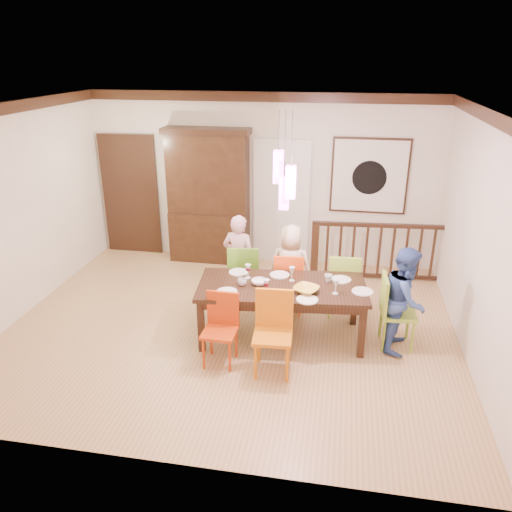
% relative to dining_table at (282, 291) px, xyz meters
% --- Properties ---
extents(floor, '(6.00, 6.00, 0.00)m').
position_rel_dining_table_xyz_m(floor, '(-0.70, 0.14, -0.67)').
color(floor, tan).
rests_on(floor, ground).
extents(ceiling, '(6.00, 6.00, 0.00)m').
position_rel_dining_table_xyz_m(ceiling, '(-0.70, 0.14, 2.23)').
color(ceiling, white).
rests_on(ceiling, wall_back).
extents(wall_back, '(6.00, 0.00, 6.00)m').
position_rel_dining_table_xyz_m(wall_back, '(-0.70, 2.64, 0.78)').
color(wall_back, beige).
rests_on(wall_back, floor).
extents(wall_left, '(0.00, 5.00, 5.00)m').
position_rel_dining_table_xyz_m(wall_left, '(-3.70, 0.14, 0.78)').
color(wall_left, beige).
rests_on(wall_left, floor).
extents(wall_right, '(0.00, 5.00, 5.00)m').
position_rel_dining_table_xyz_m(wall_right, '(2.30, 0.14, 0.78)').
color(wall_right, beige).
rests_on(wall_right, floor).
extents(crown_molding, '(6.00, 5.00, 0.16)m').
position_rel_dining_table_xyz_m(crown_molding, '(-0.70, 0.14, 2.15)').
color(crown_molding, black).
rests_on(crown_molding, wall_back).
extents(panel_door, '(1.04, 0.07, 2.24)m').
position_rel_dining_table_xyz_m(panel_door, '(-3.10, 2.59, 0.38)').
color(panel_door, black).
rests_on(panel_door, wall_back).
extents(white_doorway, '(0.97, 0.05, 2.22)m').
position_rel_dining_table_xyz_m(white_doorway, '(-0.35, 2.60, 0.38)').
color(white_doorway, silver).
rests_on(white_doorway, wall_back).
extents(painting, '(1.25, 0.06, 1.25)m').
position_rel_dining_table_xyz_m(painting, '(1.10, 2.60, 0.93)').
color(painting, black).
rests_on(painting, wall_back).
extents(pendant_cluster, '(0.27, 0.21, 1.14)m').
position_rel_dining_table_xyz_m(pendant_cluster, '(0.00, -0.00, 1.44)').
color(pendant_cluster, '#F74AC7').
rests_on(pendant_cluster, ceiling).
extents(dining_table, '(2.22, 1.18, 0.75)m').
position_rel_dining_table_xyz_m(dining_table, '(0.00, 0.00, 0.00)').
color(dining_table, black).
rests_on(dining_table, floor).
extents(chair_far_left, '(0.50, 0.50, 0.97)m').
position_rel_dining_table_xyz_m(chair_far_left, '(-0.66, 0.80, -0.11)').
color(chair_far_left, '#63AA28').
rests_on(chair_far_left, floor).
extents(chair_far_mid, '(0.45, 0.45, 0.92)m').
position_rel_dining_table_xyz_m(chair_far_mid, '(0.01, 0.74, -0.14)').
color(chair_far_mid, '#F74E12').
rests_on(chair_far_mid, floor).
extents(chair_far_right, '(0.45, 0.45, 0.95)m').
position_rel_dining_table_xyz_m(chair_far_right, '(0.77, 0.78, -0.12)').
color(chair_far_right, '#97C738').
rests_on(chair_far_right, floor).
extents(chair_near_left, '(0.40, 0.40, 0.87)m').
position_rel_dining_table_xyz_m(chair_near_left, '(-0.65, -0.72, -0.17)').
color(chair_near_left, '#B3340A').
rests_on(chair_near_left, floor).
extents(chair_near_mid, '(0.47, 0.47, 0.98)m').
position_rel_dining_table_xyz_m(chair_near_mid, '(-0.00, -0.79, -0.11)').
color(chair_near_mid, orange).
rests_on(chair_near_mid, floor).
extents(chair_end_right, '(0.45, 0.45, 0.95)m').
position_rel_dining_table_xyz_m(chair_end_right, '(1.46, 0.05, -0.12)').
color(chair_end_right, '#88B030').
rests_on(chair_end_right, floor).
extents(china_hutch, '(1.48, 0.46, 2.33)m').
position_rel_dining_table_xyz_m(china_hutch, '(-1.60, 2.43, 0.50)').
color(china_hutch, black).
rests_on(china_hutch, floor).
extents(balustrade, '(2.22, 0.24, 0.96)m').
position_rel_dining_table_xyz_m(balustrade, '(1.33, 2.09, -0.17)').
color(balustrade, black).
rests_on(balustrade, floor).
extents(person_far_left, '(0.55, 0.41, 1.36)m').
position_rel_dining_table_xyz_m(person_far_left, '(-0.75, 0.91, 0.01)').
color(person_far_left, '#FFC2D5').
rests_on(person_far_left, floor).
extents(person_far_mid, '(0.65, 0.44, 1.27)m').
position_rel_dining_table_xyz_m(person_far_mid, '(0.01, 0.85, -0.03)').
color(person_far_mid, beige).
rests_on(person_far_mid, floor).
extents(person_end_right, '(0.64, 0.75, 1.35)m').
position_rel_dining_table_xyz_m(person_end_right, '(1.52, 0.02, 0.01)').
color(person_end_right, '#38559E').
rests_on(person_end_right, floor).
extents(serving_bowl, '(0.39, 0.39, 0.07)m').
position_rel_dining_table_xyz_m(serving_bowl, '(0.32, -0.15, 0.12)').
color(serving_bowl, gold).
rests_on(serving_bowl, dining_table).
extents(small_bowl, '(0.26, 0.26, 0.06)m').
position_rel_dining_table_xyz_m(small_bowl, '(-0.29, -0.03, 0.11)').
color(small_bowl, white).
rests_on(small_bowl, dining_table).
extents(cup_left, '(0.15, 0.15, 0.09)m').
position_rel_dining_table_xyz_m(cup_left, '(-0.50, -0.09, 0.13)').
color(cup_left, silver).
rests_on(cup_left, dining_table).
extents(cup_right, '(0.12, 0.12, 0.10)m').
position_rel_dining_table_xyz_m(cup_right, '(0.57, 0.21, 0.13)').
color(cup_right, silver).
rests_on(cup_right, dining_table).
extents(plate_far_left, '(0.26, 0.26, 0.01)m').
position_rel_dining_table_xyz_m(plate_far_left, '(-0.62, 0.28, 0.09)').
color(plate_far_left, white).
rests_on(plate_far_left, dining_table).
extents(plate_far_mid, '(0.26, 0.26, 0.01)m').
position_rel_dining_table_xyz_m(plate_far_mid, '(-0.07, 0.29, 0.09)').
color(plate_far_mid, white).
rests_on(plate_far_mid, dining_table).
extents(plate_far_right, '(0.26, 0.26, 0.01)m').
position_rel_dining_table_xyz_m(plate_far_right, '(0.73, 0.29, 0.09)').
color(plate_far_right, white).
rests_on(plate_far_right, dining_table).
extents(plate_near_left, '(0.26, 0.26, 0.01)m').
position_rel_dining_table_xyz_m(plate_near_left, '(-0.64, -0.32, 0.09)').
color(plate_near_left, white).
rests_on(plate_near_left, dining_table).
extents(plate_near_mid, '(0.26, 0.26, 0.01)m').
position_rel_dining_table_xyz_m(plate_near_mid, '(0.35, -0.36, 0.09)').
color(plate_near_mid, white).
rests_on(plate_near_mid, dining_table).
extents(plate_end_right, '(0.26, 0.26, 0.01)m').
position_rel_dining_table_xyz_m(plate_end_right, '(1.00, -0.02, 0.09)').
color(plate_end_right, white).
rests_on(plate_end_right, dining_table).
extents(wine_glass_a, '(0.08, 0.08, 0.19)m').
position_rel_dining_table_xyz_m(wine_glass_a, '(-0.47, 0.14, 0.18)').
color(wine_glass_a, '#590C19').
rests_on(wine_glass_a, dining_table).
extents(wine_glass_b, '(0.08, 0.08, 0.19)m').
position_rel_dining_table_xyz_m(wine_glass_b, '(0.10, 0.16, 0.18)').
color(wine_glass_b, silver).
rests_on(wine_glass_b, dining_table).
extents(wine_glass_c, '(0.08, 0.08, 0.19)m').
position_rel_dining_table_xyz_m(wine_glass_c, '(-0.16, -0.27, 0.18)').
color(wine_glass_c, '#590C19').
rests_on(wine_glass_c, dining_table).
extents(wine_glass_d, '(0.08, 0.08, 0.19)m').
position_rel_dining_table_xyz_m(wine_glass_d, '(0.67, -0.12, 0.18)').
color(wine_glass_d, silver).
rests_on(wine_glass_d, dining_table).
extents(napkin, '(0.18, 0.14, 0.01)m').
position_rel_dining_table_xyz_m(napkin, '(-0.08, -0.31, 0.09)').
color(napkin, '#D83359').
rests_on(napkin, dining_table).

